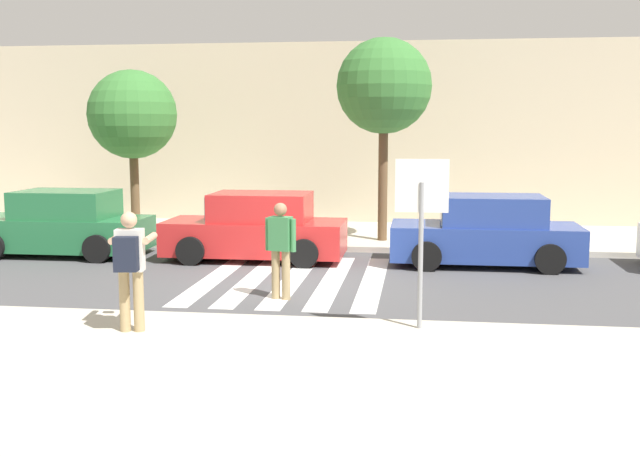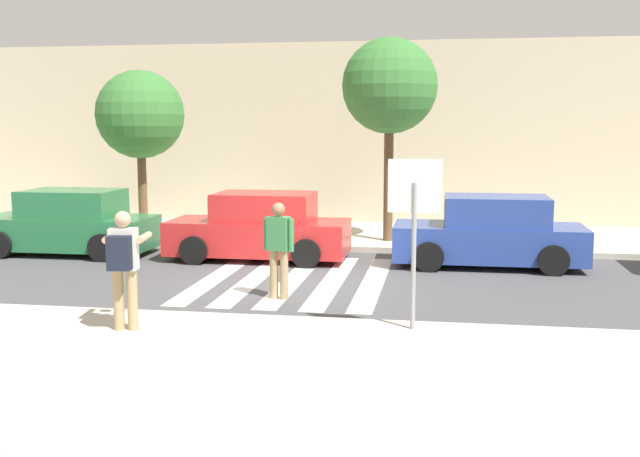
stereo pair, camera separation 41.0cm
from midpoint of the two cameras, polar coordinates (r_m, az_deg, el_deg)
name	(u,v)px [view 1 (the left image)]	position (r m, az deg, el deg)	size (l,w,h in m)	color
ground_plane	(291,281)	(14.89, -2.98, -4.05)	(120.00, 120.00, 0.00)	#4C4C4F
sidewalk_near	(201,384)	(9.06, -10.39, -11.58)	(60.00, 6.00, 0.14)	beige
sidewalk_far	(328,235)	(20.71, 0.08, -0.48)	(60.00, 4.80, 0.14)	beige
building_facade_far	(345,134)	(24.86, 1.44, 7.18)	(56.00, 4.00, 5.57)	beige
crosswalk_stripe_0	(216,277)	(15.45, -8.70, -3.68)	(0.44, 5.20, 0.01)	silver
crosswalk_stripe_1	(254,278)	(15.24, -5.81, -3.79)	(0.44, 5.20, 0.01)	silver
crosswalk_stripe_2	(293,279)	(15.08, -2.84, -3.88)	(0.44, 5.20, 0.01)	silver
crosswalk_stripe_3	(333,280)	(14.95, 0.18, -3.97)	(0.44, 5.20, 0.01)	silver
crosswalk_stripe_4	(373,281)	(14.87, 3.24, -4.05)	(0.44, 5.20, 0.01)	silver
stop_sign	(422,206)	(10.74, 6.66, 1.71)	(0.76, 0.08, 2.46)	gray
photographer_with_backpack	(130,261)	(10.96, -15.33, -2.40)	(0.66, 0.90, 1.72)	tan
pedestrian_crossing	(281,245)	(13.22, -3.90, -1.27)	(0.57, 0.32, 1.72)	tan
parked_car_green	(63,225)	(18.87, -19.61, 0.25)	(4.10, 1.92, 1.55)	#236B3D
parked_car_red	(257,229)	(17.23, -5.51, -0.01)	(4.10, 1.92, 1.55)	red
parked_car_blue	(487,233)	(16.82, 11.92, -0.33)	(4.10, 1.92, 1.55)	#284293
street_tree_west	(132,115)	(21.00, -14.66, 8.36)	(2.38, 2.38, 4.42)	brown
street_tree_center	(384,87)	(19.14, 4.27, 10.70)	(2.40, 2.40, 5.12)	brown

